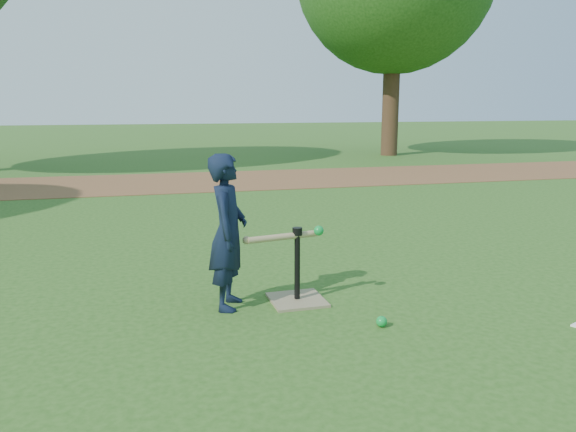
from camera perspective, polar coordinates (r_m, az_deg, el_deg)
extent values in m
plane|color=#285116|center=(4.35, -3.03, -9.96)|extent=(80.00, 80.00, 0.00)
cube|color=brown|center=(11.61, -10.35, 3.43)|extent=(24.00, 3.00, 0.01)
imported|color=black|center=(4.36, -6.11, -1.63)|extent=(0.41, 0.51, 1.21)
sphere|color=#0D9434|center=(4.17, 9.49, -10.52)|extent=(0.08, 0.08, 0.08)
cube|color=#8D7D59|center=(4.62, 0.93, -8.52)|extent=(0.44, 0.44, 0.02)
cylinder|color=black|center=(4.53, 0.94, -5.08)|extent=(0.05, 0.05, 0.55)
cylinder|color=black|center=(4.45, 0.95, -1.56)|extent=(0.08, 0.08, 0.06)
cylinder|color=tan|center=(4.41, -0.48, -2.13)|extent=(0.60, 0.17, 0.05)
sphere|color=tan|center=(4.32, -4.23, -2.47)|extent=(0.06, 0.06, 0.06)
sphere|color=#0D9434|center=(4.46, 3.15, -1.49)|extent=(0.08, 0.08, 0.08)
cylinder|color=#382316|center=(17.56, 10.40, 11.67)|extent=(0.50, 0.50, 3.42)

